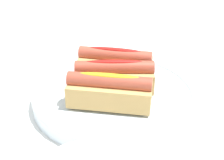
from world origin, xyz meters
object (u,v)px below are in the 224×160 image
at_px(hotdog_back, 112,76).
at_px(hotdog_side, 108,91).
at_px(serving_bowl, 112,95).
at_px(hotdog_front, 115,64).

relative_size(hotdog_back, hotdog_side, 1.04).
bearing_deg(hotdog_back, serving_bowl, 180.00).
bearing_deg(hotdog_back, hotdog_front, -86.87).
height_order(serving_bowl, hotdog_side, hotdog_side).
height_order(hotdog_front, hotdog_back, same).
bearing_deg(hotdog_front, hotdog_back, 93.13).
xyz_separation_m(hotdog_front, hotdog_side, (-0.01, 0.11, 0.00)).
bearing_deg(serving_bowl, hotdog_side, 93.13).
relative_size(serving_bowl, hotdog_front, 2.13).
xyz_separation_m(hotdog_front, hotdog_back, (-0.00, 0.05, 0.00)).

